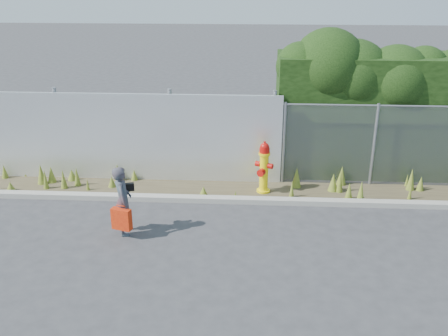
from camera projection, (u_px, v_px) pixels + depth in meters
name	position (u px, v px, depth m)	size (l,w,h in m)	color
ground	(235.00, 243.00, 9.69)	(80.00, 80.00, 0.00)	#343436
curb	(238.00, 200.00, 11.34)	(16.00, 0.22, 0.12)	gray
weed_strip	(233.00, 184.00, 11.96)	(16.00, 1.30, 0.55)	#443A26
corrugated_fence	(108.00, 137.00, 12.24)	(8.50, 0.21, 2.30)	silver
chainlink_fence	(419.00, 146.00, 11.86)	(6.50, 0.07, 2.05)	gray
hedge	(413.00, 95.00, 12.39)	(7.37, 1.92, 3.83)	black
fire_hydrant	(264.00, 168.00, 11.63)	(0.43, 0.38, 1.28)	yellow
woman	(123.00, 201.00, 9.80)	(0.52, 0.34, 1.43)	#105A65
red_tote_bag	(122.00, 219.00, 9.73)	(0.39, 0.15, 0.52)	red
black_shoulder_bag	(129.00, 187.00, 9.90)	(0.21, 0.09, 0.16)	black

